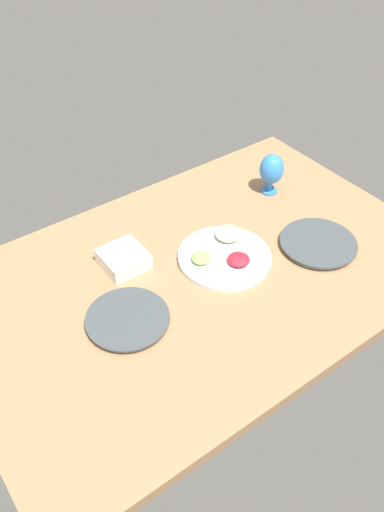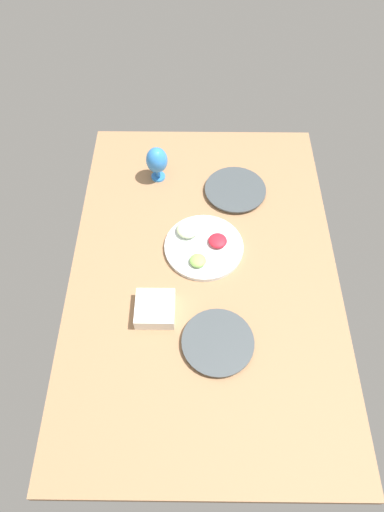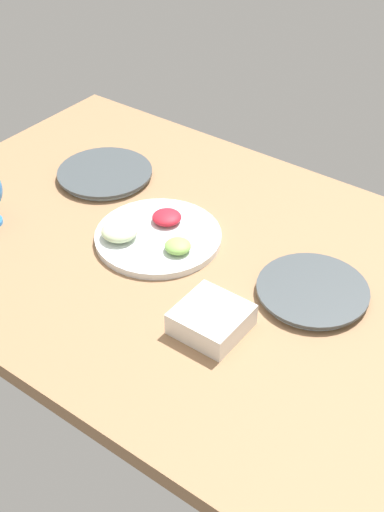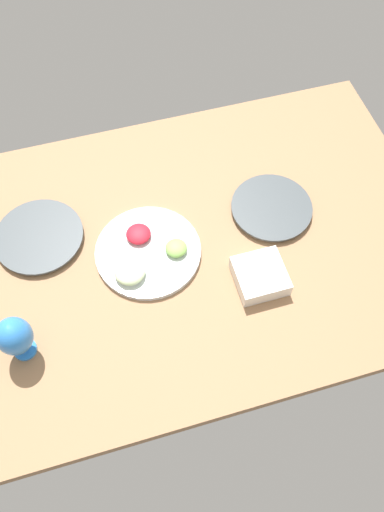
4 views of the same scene
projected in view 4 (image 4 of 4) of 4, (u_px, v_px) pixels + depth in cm
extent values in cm
cube|color=#99704C|center=(180.00, 249.00, 157.31)|extent=(160.00, 104.00, 4.00)
cylinder|color=silver|center=(40.00, 238.00, 156.18)|extent=(24.76, 24.76, 1.31)
cylinder|color=#3E4549|center=(39.00, 236.00, 155.27)|extent=(26.91, 26.91, 0.78)
cylinder|color=silver|center=(271.00, 209.00, 161.50)|extent=(23.45, 23.45, 1.31)
cylinder|color=#3E4549|center=(272.00, 207.00, 160.59)|extent=(25.49, 25.49, 0.78)
cylinder|color=silver|center=(148.00, 252.00, 153.37)|extent=(31.71, 31.71, 1.80)
ellipsoid|color=#8CC659|center=(176.00, 248.00, 151.43)|extent=(6.44, 6.44, 2.76)
ellipsoid|color=red|center=(138.00, 234.00, 153.95)|extent=(7.48, 7.48, 2.64)
ellipsoid|color=beige|center=(130.00, 272.00, 147.00)|extent=(9.02, 9.02, 3.69)
cylinder|color=#3281DD|center=(25.00, 349.00, 138.69)|extent=(6.29, 6.29, 1.00)
cylinder|color=#3281DD|center=(23.00, 347.00, 136.76)|extent=(2.00, 2.00, 3.43)
ellipsoid|color=#3281DD|center=(14.00, 336.00, 129.99)|extent=(9.45, 9.45, 12.18)
cube|color=white|center=(260.00, 276.00, 147.34)|extent=(14.16, 14.16, 5.39)
cube|color=#F9E072|center=(261.00, 273.00, 145.84)|extent=(11.61, 11.61, 1.73)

